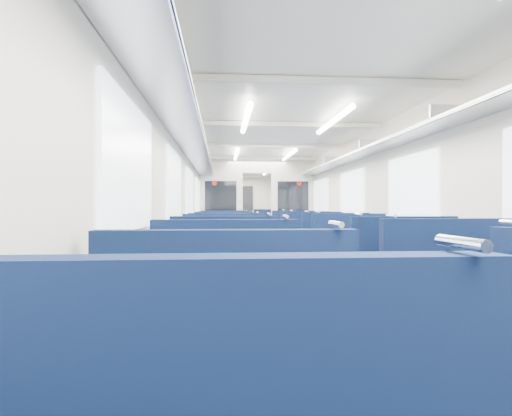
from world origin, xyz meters
TOP-DOWN VIEW (x-y plane):
  - floor at (0.00, 0.00)m, footprint 2.80×18.00m
  - ceiling at (0.00, 0.00)m, footprint 2.80×18.00m
  - wall_left at (-1.40, 0.00)m, footprint 0.02×18.00m
  - dado_left at (-1.39, 0.00)m, footprint 0.03×17.90m
  - wall_right at (1.40, 0.00)m, footprint 0.02×18.00m
  - dado_right at (1.39, 0.00)m, footprint 0.03×17.90m
  - wall_far at (0.00, 9.00)m, footprint 2.80×0.02m
  - luggage_rack_left at (-1.21, 0.00)m, footprint 0.36×17.40m
  - luggage_rack_right at (1.21, 0.00)m, footprint 0.36×17.40m
  - windows at (0.00, -0.46)m, footprint 2.78×15.60m
  - ceiling_fittings at (0.00, -0.26)m, footprint 2.70×16.06m
  - end_door at (0.00, 8.94)m, footprint 0.75×0.06m
  - bulkhead at (-0.00, 2.47)m, footprint 2.80×0.10m
  - seat_4 at (-0.83, -5.97)m, footprint 1.01×0.56m
  - seat_6 at (-0.83, -4.94)m, footprint 1.01×0.56m
  - seat_7 at (0.83, -4.83)m, footprint 1.01×0.56m
  - seat_8 at (-0.83, -3.58)m, footprint 1.01×0.56m
  - seat_9 at (0.83, -3.80)m, footprint 1.01×0.56m
  - seat_10 at (-0.83, -2.55)m, footprint 1.01×0.56m
  - seat_11 at (0.83, -2.44)m, footprint 1.01×0.56m
  - seat_12 at (-0.83, -1.45)m, footprint 1.01×0.56m
  - seat_13 at (0.83, -1.45)m, footprint 1.01×0.56m
  - seat_14 at (-0.83, -0.21)m, footprint 1.01×0.56m
  - seat_15 at (0.83, -0.34)m, footprint 1.01×0.56m
  - seat_16 at (-0.83, 1.02)m, footprint 1.01×0.56m
  - seat_17 at (0.83, 0.94)m, footprint 1.01×0.56m
  - seat_18 at (-0.83, 2.15)m, footprint 1.01×0.56m
  - seat_19 at (0.83, 1.96)m, footprint 1.01×0.56m
  - seat_20 at (-0.83, 4.02)m, footprint 1.01×0.56m
  - seat_21 at (0.83, 4.20)m, footprint 1.01×0.56m
  - seat_22 at (-0.83, 5.27)m, footprint 1.01×0.56m
  - seat_23 at (0.83, 5.39)m, footprint 1.01×0.56m
  - seat_24 at (-0.83, 6.52)m, footprint 1.01×0.56m
  - seat_25 at (0.83, 6.40)m, footprint 1.01×0.56m
  - seat_26 at (-0.83, 7.63)m, footprint 1.01×0.56m
  - seat_27 at (0.83, 7.62)m, footprint 1.01×0.56m

SIDE VIEW (x-z plane):
  - floor at x=0.00m, z-range -0.01..0.01m
  - seat_4 at x=-0.83m, z-range -0.22..0.91m
  - seat_6 at x=-0.83m, z-range -0.22..0.91m
  - seat_7 at x=0.83m, z-range -0.22..0.91m
  - seat_8 at x=-0.83m, z-range -0.22..0.91m
  - seat_9 at x=0.83m, z-range -0.22..0.91m
  - seat_10 at x=-0.83m, z-range -0.22..0.91m
  - seat_11 at x=0.83m, z-range -0.22..0.91m
  - seat_12 at x=-0.83m, z-range -0.22..0.91m
  - seat_13 at x=0.83m, z-range -0.22..0.91m
  - seat_14 at x=-0.83m, z-range -0.22..0.91m
  - seat_15 at x=0.83m, z-range -0.22..0.91m
  - seat_16 at x=-0.83m, z-range -0.22..0.91m
  - seat_17 at x=0.83m, z-range -0.22..0.91m
  - seat_18 at x=-0.83m, z-range -0.22..0.91m
  - seat_19 at x=0.83m, z-range -0.22..0.91m
  - seat_20 at x=-0.83m, z-range -0.22..0.91m
  - seat_21 at x=0.83m, z-range -0.22..0.91m
  - seat_22 at x=-0.83m, z-range -0.22..0.91m
  - seat_23 at x=0.83m, z-range -0.22..0.91m
  - seat_24 at x=-0.83m, z-range -0.22..0.91m
  - seat_25 at x=0.83m, z-range -0.22..0.91m
  - seat_26 at x=-0.83m, z-range -0.22..0.91m
  - seat_27 at x=0.83m, z-range -0.22..0.91m
  - dado_left at x=-1.39m, z-range 0.00..0.70m
  - dado_right at x=1.39m, z-range 0.00..0.70m
  - end_door at x=0.00m, z-range 0.00..2.00m
  - wall_left at x=-1.40m, z-range 0.00..2.35m
  - wall_right at x=1.40m, z-range 0.00..2.35m
  - wall_far at x=0.00m, z-range 0.00..2.35m
  - bulkhead at x=0.00m, z-range 0.06..2.41m
  - windows at x=0.00m, z-range 1.04..1.79m
  - luggage_rack_left at x=-1.21m, z-range 1.88..2.06m
  - luggage_rack_right at x=1.21m, z-range 1.88..2.06m
  - ceiling_fittings at x=0.00m, z-range 2.23..2.35m
  - ceiling at x=0.00m, z-range 2.35..2.35m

